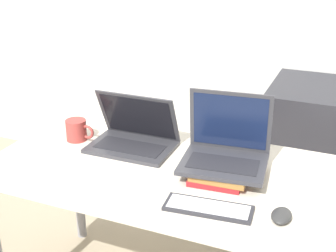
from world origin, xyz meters
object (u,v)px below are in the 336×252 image
Objects in this scene: book_stack at (222,169)px; mouse at (281,216)px; laptop_on_books at (226,149)px; laptop_left at (134,137)px; mug at (77,130)px; wireless_keyboard at (208,208)px; mini_fridge at (321,164)px.

book_stack is 0.35m from mouse.
laptop_left is at bearing 170.60° from laptop_on_books.
laptop_left is 2.65× the size of mug.
mini_fridge reaches higher than wireless_keyboard.
wireless_keyboard is 2.27× the size of mug.
wireless_keyboard is (0.03, -0.26, -0.02)m from book_stack.
laptop_left reaches higher than wireless_keyboard.
laptop_on_books is (0.01, 0.02, 0.08)m from book_stack.
mini_fridge reaches higher than mouse.
laptop_on_books is 2.54× the size of mug.
mini_fridge is at bearing 44.67° from laptop_left.
mug reaches higher than book_stack.
wireless_keyboard is at bearing -83.48° from book_stack.
laptop_on_books is 0.40× the size of mini_fridge.
wireless_keyboard is 1.16m from mini_fridge.
mug is at bearing 175.48° from book_stack.
book_stack is 0.34× the size of mini_fridge.
laptop_left is at bearing -135.33° from mini_fridge.
mug is at bearing 176.90° from laptop_on_books.
laptop_on_books is 0.36m from mouse.
mini_fridge reaches higher than book_stack.
book_stack is 0.70m from mug.
book_stack is at bearing -11.72° from laptop_left.
mini_fridge is (0.32, 0.83, -0.32)m from book_stack.
book_stack is (0.43, -0.09, -0.02)m from laptop_left.
laptop_on_books reaches higher than wireless_keyboard.
mouse is at bearing -23.97° from laptop_left.
mini_fridge reaches higher than mug.
laptop_left is 1.10m from mini_fridge.
laptop_left is 0.57m from wireless_keyboard.
laptop_on_books is (0.43, -0.07, 0.05)m from laptop_left.
mug is (-0.70, 0.04, -0.05)m from laptop_on_books.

